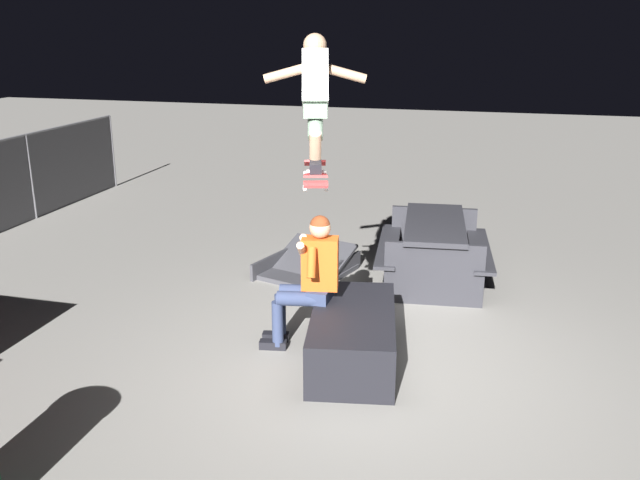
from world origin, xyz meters
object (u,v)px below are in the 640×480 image
object	(u,v)px
skateboard	(315,175)
kicker_ramp	(307,268)
ledge_box_main	(353,336)
picnic_table_back	(434,241)
person_sitting_on_ledge	(309,275)
skater_airborne	(315,95)

from	to	relation	value
skateboard	kicker_ramp	size ratio (longest dim) A/B	0.82
ledge_box_main	skateboard	bearing A→B (deg)	86.02
picnic_table_back	kicker_ramp	bearing A→B (deg)	97.11
ledge_box_main	kicker_ramp	bearing A→B (deg)	26.62
ledge_box_main	person_sitting_on_ledge	distance (m)	0.71
person_sitting_on_ledge	skateboard	distance (m)	1.02
skater_airborne	picnic_table_back	size ratio (longest dim) A/B	0.61
kicker_ramp	picnic_table_back	xyz separation A→B (m)	(0.19, -1.55, 0.43)
ledge_box_main	person_sitting_on_ledge	xyz separation A→B (m)	(0.18, 0.48, 0.49)
person_sitting_on_ledge	skater_airborne	bearing A→B (deg)	-137.28
ledge_box_main	kicker_ramp	distance (m)	2.36
kicker_ramp	picnic_table_back	world-z (taller)	picnic_table_back
skateboard	skater_airborne	world-z (taller)	skater_airborne
ledge_box_main	person_sitting_on_ledge	world-z (taller)	person_sitting_on_ledge
person_sitting_on_ledge	skateboard	size ratio (longest dim) A/B	1.28
ledge_box_main	skater_airborne	world-z (taller)	skater_airborne
ledge_box_main	picnic_table_back	size ratio (longest dim) A/B	0.83
skater_airborne	picnic_table_back	xyz separation A→B (m)	(2.22, -0.88, -1.93)
person_sitting_on_ledge	skater_airborne	distance (m)	1.69
skater_airborne	skateboard	bearing A→B (deg)	-164.15
skater_airborne	picnic_table_back	bearing A→B (deg)	-21.60
picnic_table_back	skater_airborne	bearing A→B (deg)	158.40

